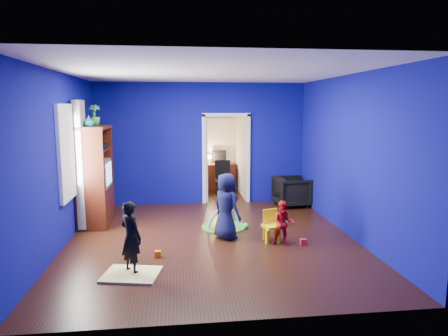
{
  "coord_description": "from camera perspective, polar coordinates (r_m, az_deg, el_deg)",
  "views": [
    {
      "loc": [
        -0.58,
        -6.77,
        2.32
      ],
      "look_at": [
        0.27,
        0.4,
        1.22
      ],
      "focal_mm": 32.0,
      "sensor_mm": 36.0,
      "label": 1
    }
  ],
  "objects": [
    {
      "name": "potted_plant",
      "position": [
        8.41,
        -18.06,
        7.23
      ],
      "size": [
        0.28,
        0.28,
        0.42
      ],
      "primitive_type": "imported",
      "rotation": [
        0.0,
        0.0,
        0.25
      ],
      "color": "#2F8233",
      "rests_on": "tv_armoire"
    },
    {
      "name": "doorway",
      "position": [
        9.68,
        0.29,
        1.14
      ],
      "size": [
        1.16,
        0.1,
        2.1
      ],
      "primitive_type": "cube",
      "color": "white",
      "rests_on": "floor"
    },
    {
      "name": "kid_chair",
      "position": [
        7.05,
        6.82,
        -8.44
      ],
      "size": [
        0.35,
        0.35,
        0.5
      ],
      "primitive_type": "cube",
      "rotation": [
        0.0,
        0.0,
        0.32
      ],
      "color": "yellow",
      "rests_on": "floor"
    },
    {
      "name": "hopper_ball",
      "position": [
        7.41,
        -0.32,
        -8.08
      ],
      "size": [
        0.37,
        0.37,
        0.37
      ],
      "primitive_type": "sphere",
      "color": "yellow",
      "rests_on": "floor"
    },
    {
      "name": "yellow_blanket",
      "position": [
        5.89,
        -13.08,
        -14.58
      ],
      "size": [
        0.86,
        0.74,
        0.03
      ],
      "primitive_type": "cube",
      "rotation": [
        0.0,
        0.0,
        -0.21
      ],
      "color": "#F2E07A",
      "rests_on": "floor"
    },
    {
      "name": "toy_0",
      "position": [
        7.04,
        11.25,
        -10.3
      ],
      "size": [
        0.1,
        0.08,
        0.1
      ],
      "primitive_type": "cube",
      "color": "red",
      "rests_on": "floor"
    },
    {
      "name": "wall_front",
      "position": [
        4.15,
        1.41,
        -3.39
      ],
      "size": [
        5.0,
        0.02,
        2.9
      ],
      "primitive_type": "cube",
      "color": "#0A0B79",
      "rests_on": "floor"
    },
    {
      "name": "book_shelf",
      "position": [
        11.21,
        -0.73,
        7.15
      ],
      "size": [
        0.88,
        0.24,
        0.04
      ],
      "primitive_type": "cube",
      "color": "white",
      "rests_on": "study_desk"
    },
    {
      "name": "folding_chair",
      "position": [
        10.31,
        -0.08,
        -1.71
      ],
      "size": [
        0.4,
        0.4,
        0.92
      ],
      "primitive_type": "cube",
      "color": "black",
      "rests_on": "floor"
    },
    {
      "name": "toy_arch",
      "position": [
        7.86,
        -0.04,
        -8.33
      ],
      "size": [
        0.69,
        0.44,
        0.77
      ],
      "primitive_type": "torus",
      "rotation": [
        1.57,
        0.0,
        0.54
      ],
      "color": "#3F8CD8",
      "rests_on": "floor"
    },
    {
      "name": "window_left",
      "position": [
        7.41,
        -21.64,
        2.11
      ],
      "size": [
        0.03,
        0.95,
        1.55
      ],
      "primitive_type": "cube",
      "color": "white",
      "rests_on": "wall_left"
    },
    {
      "name": "play_mat",
      "position": [
        7.86,
        -0.04,
        -8.39
      ],
      "size": [
        0.86,
        0.86,
        0.02
      ],
      "primitive_type": "cylinder",
      "color": "green",
      "rests_on": "floor"
    },
    {
      "name": "alcove",
      "position": [
        10.52,
        -0.29,
        2.84
      ],
      "size": [
        1.0,
        1.75,
        2.5
      ],
      "primitive_type": null,
      "color": "silver",
      "rests_on": "floor"
    },
    {
      "name": "ceiling",
      "position": [
        6.82,
        -1.92,
        13.56
      ],
      "size": [
        5.0,
        5.5,
        0.01
      ],
      "primitive_type": "cube",
      "color": "white",
      "rests_on": "wall_back"
    },
    {
      "name": "toddler_red",
      "position": [
        6.87,
        8.46,
        -7.8
      ],
      "size": [
        0.43,
        0.38,
        0.76
      ],
      "primitive_type": "imported",
      "rotation": [
        0.0,
        0.0,
        -0.27
      ],
      "color": "#AE121D",
      "rests_on": "floor"
    },
    {
      "name": "floor",
      "position": [
        7.18,
        -1.8,
        -10.17
      ],
      "size": [
        5.0,
        5.5,
        0.01
      ],
      "primitive_type": "cube",
      "color": "black",
      "rests_on": "ground"
    },
    {
      "name": "curtain",
      "position": [
        7.95,
        -19.72,
        0.44
      ],
      "size": [
        0.14,
        0.42,
        2.4
      ],
      "primitive_type": "cube",
      "color": "slate",
      "rests_on": "floor"
    },
    {
      "name": "child_navy",
      "position": [
        7.07,
        0.31,
        -5.48
      ],
      "size": [
        0.65,
        0.69,
        1.18
      ],
      "primitive_type": "imported",
      "rotation": [
        0.0,
        0.0,
        2.22
      ],
      "color": "#0D1632",
      "rests_on": "floor"
    },
    {
      "name": "toy_4",
      "position": [
        7.85,
        7.45,
        -8.2
      ],
      "size": [
        0.1,
        0.08,
        0.1
      ],
      "primitive_type": "cube",
      "color": "#CD4DCD",
      "rests_on": "floor"
    },
    {
      "name": "armchair",
      "position": [
        9.57,
        9.67,
        -3.33
      ],
      "size": [
        0.83,
        0.81,
        0.7
      ],
      "primitive_type": "imported",
      "rotation": [
        0.0,
        0.0,
        1.66
      ],
      "color": "black",
      "rests_on": "floor"
    },
    {
      "name": "study_desk",
      "position": [
        11.26,
        -0.65,
        -1.26
      ],
      "size": [
        0.88,
        0.44,
        0.75
      ],
      "primitive_type": "cube",
      "color": "#3D140A",
      "rests_on": "floor"
    },
    {
      "name": "wall_left",
      "position": [
        7.09,
        -22.43,
        0.98
      ],
      "size": [
        0.02,
        5.5,
        2.9
      ],
      "primitive_type": "cube",
      "color": "#0A0B79",
      "rests_on": "floor"
    },
    {
      "name": "desk_monitor",
      "position": [
        11.3,
        -0.72,
        1.71
      ],
      "size": [
        0.4,
        0.05,
        0.32
      ],
      "primitive_type": "cube",
      "color": "black",
      "rests_on": "study_desk"
    },
    {
      "name": "child_black",
      "position": [
        5.81,
        -13.15,
        -9.61
      ],
      "size": [
        0.44,
        0.44,
        1.04
      ],
      "primitive_type": "imported",
      "rotation": [
        0.0,
        0.0,
        2.34
      ],
      "color": "black",
      "rests_on": "floor"
    },
    {
      "name": "wall_right",
      "position": [
        7.49,
        17.58,
        1.61
      ],
      "size": [
        0.02,
        5.5,
        2.9
      ],
      "primitive_type": "cube",
      "color": "#0A0B79",
      "rests_on": "floor"
    },
    {
      "name": "toy_2",
      "position": [
        6.46,
        -9.43,
        -12.02
      ],
      "size": [
        0.1,
        0.08,
        0.1
      ],
      "primitive_type": "cube",
      "color": "orange",
      "rests_on": "floor"
    },
    {
      "name": "crt_tv",
      "position": [
        8.28,
        -17.71,
        -0.76
      ],
      "size": [
        0.46,
        0.7,
        0.54
      ],
      "primitive_type": "cube",
      "color": "silver",
      "rests_on": "tv_armoire"
    },
    {
      "name": "wall_back",
      "position": [
        9.58,
        -3.27,
        3.46
      ],
      "size": [
        5.0,
        0.02,
        2.9
      ],
      "primitive_type": "cube",
      "color": "#0A0B79",
      "rests_on": "floor"
    },
    {
      "name": "desk_lamp",
      "position": [
        11.21,
        -2.11,
        1.56
      ],
      "size": [
        0.14,
        0.14,
        0.14
      ],
      "primitive_type": "sphere",
      "color": "#FFD88C",
      "rests_on": "study_desk"
    },
    {
      "name": "tv_armoire",
      "position": [
        8.3,
        -17.97,
        -1.03
      ],
      "size": [
        0.58,
        1.14,
        1.96
      ],
      "primitive_type": "cube",
      "color": "#3E140A",
      "rests_on": "floor"
    },
    {
      "name": "toy_3",
      "position": [
        7.8,
        3.15,
        -8.21
      ],
      "size": [
        0.11,
        0.11,
        0.11
      ],
      "primitive_type": "sphere",
      "color": "green",
      "rests_on": "floor"
    },
    {
      "name": "toy_1",
      "position": [
        8.08,
        8.72,
        -7.7
      ],
      "size": [
        0.11,
        0.11,
        0.11
      ],
      "primitive_type": "sphere",
      "color": "#2496CF",
      "rests_on": "floor"
    },
    {
      "name": "vase",
      "position": [
        7.9,
        -18.75,
        6.33
      ],
      "size": [
        0.24,
        0.24,
        0.2
      ],
      "primitive_type": "imported",
      "rotation": [
        0.0,
        0.0,
        -0.32
      ],
      "color": "#0B525C",
      "rests_on": "tv_armoire"
    }
  ]
}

